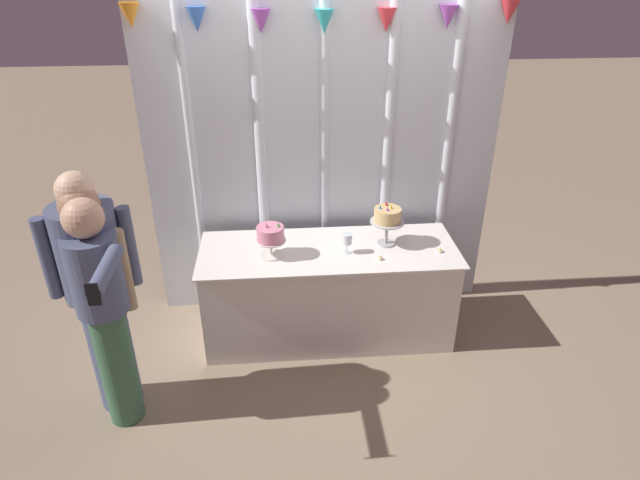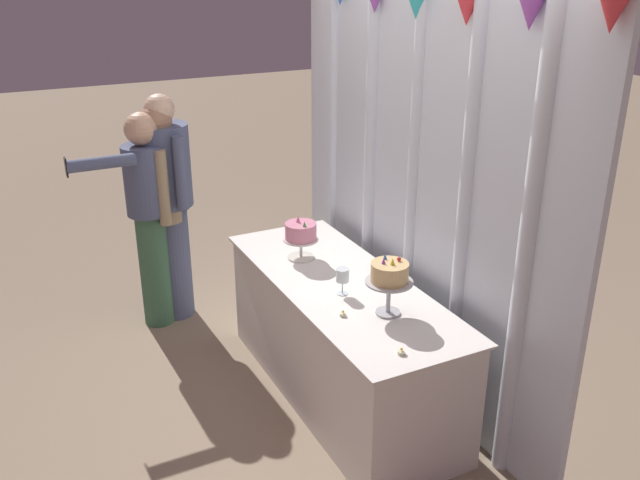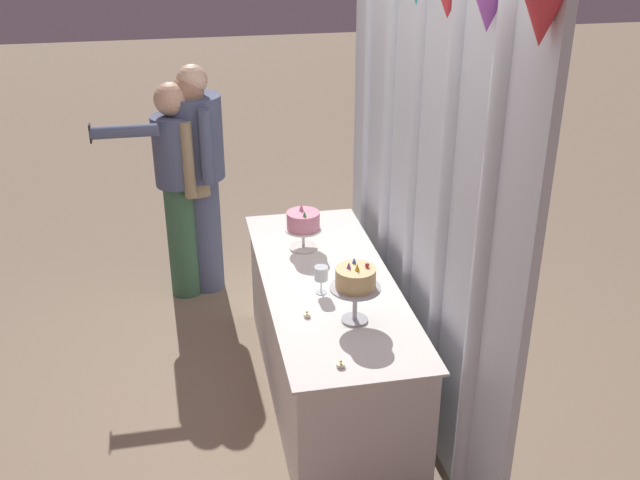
{
  "view_description": "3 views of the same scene",
  "coord_description": "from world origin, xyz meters",
  "px_view_note": "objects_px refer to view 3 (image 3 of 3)",
  "views": [
    {
      "loc": [
        -0.36,
        -3.46,
        2.8
      ],
      "look_at": [
        -0.06,
        0.16,
        0.84
      ],
      "focal_mm": 30.38,
      "sensor_mm": 36.0,
      "label": 1
    },
    {
      "loc": [
        3.26,
        -1.67,
        2.61
      ],
      "look_at": [
        -0.16,
        0.03,
        1.02
      ],
      "focal_mm": 38.75,
      "sensor_mm": 36.0,
      "label": 2
    },
    {
      "loc": [
        3.63,
        -0.66,
        2.81
      ],
      "look_at": [
        0.07,
        0.04,
        1.07
      ],
      "focal_mm": 41.94,
      "sensor_mm": 36.0,
      "label": 3
    }
  ],
  "objects_px": {
    "tealight_near_left": "(341,365)",
    "cake_display_nearleft": "(303,223)",
    "cake_display_nearright": "(356,281)",
    "guest_man_dark_suit": "(194,175)",
    "cake_table": "(328,339)",
    "guest_girl_blue_dress": "(177,181)",
    "tealight_far_left": "(307,315)",
    "guest_man_pink_jacket": "(199,173)",
    "wine_glass": "(321,274)"
  },
  "relations": [
    {
      "from": "tealight_far_left",
      "to": "guest_girl_blue_dress",
      "type": "bearing_deg",
      "value": -161.18
    },
    {
      "from": "cake_table",
      "to": "tealight_near_left",
      "type": "distance_m",
      "value": 0.93
    },
    {
      "from": "guest_man_dark_suit",
      "to": "cake_table",
      "type": "bearing_deg",
      "value": 24.51
    },
    {
      "from": "tealight_near_left",
      "to": "guest_girl_blue_dress",
      "type": "distance_m",
      "value": 2.37
    },
    {
      "from": "guest_man_pink_jacket",
      "to": "guest_girl_blue_dress",
      "type": "height_order",
      "value": "guest_man_pink_jacket"
    },
    {
      "from": "tealight_far_left",
      "to": "guest_man_pink_jacket",
      "type": "bearing_deg",
      "value": -166.39
    },
    {
      "from": "cake_table",
      "to": "tealight_near_left",
      "type": "xyz_separation_m",
      "value": [
        0.83,
        -0.11,
        0.4
      ]
    },
    {
      "from": "guest_girl_blue_dress",
      "to": "cake_table",
      "type": "bearing_deg",
      "value": 29.11
    },
    {
      "from": "cake_display_nearleft",
      "to": "tealight_far_left",
      "type": "distance_m",
      "value": 0.82
    },
    {
      "from": "cake_table",
      "to": "cake_display_nearright",
      "type": "bearing_deg",
      "value": 5.83
    },
    {
      "from": "guest_man_pink_jacket",
      "to": "cake_table",
      "type": "bearing_deg",
      "value": 23.0
    },
    {
      "from": "wine_glass",
      "to": "guest_man_dark_suit",
      "type": "distance_m",
      "value": 1.73
    },
    {
      "from": "cake_table",
      "to": "cake_display_nearleft",
      "type": "height_order",
      "value": "cake_display_nearleft"
    },
    {
      "from": "cake_table",
      "to": "guest_man_pink_jacket",
      "type": "height_order",
      "value": "guest_man_pink_jacket"
    },
    {
      "from": "tealight_far_left",
      "to": "cake_display_nearright",
      "type": "bearing_deg",
      "value": 69.98
    },
    {
      "from": "tealight_far_left",
      "to": "guest_man_dark_suit",
      "type": "xyz_separation_m",
      "value": [
        -1.85,
        -0.49,
        0.13
      ]
    },
    {
      "from": "cake_table",
      "to": "guest_man_dark_suit",
      "type": "height_order",
      "value": "guest_man_dark_suit"
    },
    {
      "from": "guest_man_pink_jacket",
      "to": "guest_man_dark_suit",
      "type": "bearing_deg",
      "value": -62.31
    },
    {
      "from": "guest_man_dark_suit",
      "to": "guest_girl_blue_dress",
      "type": "distance_m",
      "value": 0.13
    },
    {
      "from": "tealight_far_left",
      "to": "tealight_near_left",
      "type": "bearing_deg",
      "value": 9.06
    },
    {
      "from": "guest_girl_blue_dress",
      "to": "tealight_far_left",
      "type": "bearing_deg",
      "value": 18.82
    },
    {
      "from": "cake_display_nearright",
      "to": "guest_man_dark_suit",
      "type": "relative_size",
      "value": 0.21
    },
    {
      "from": "cake_table",
      "to": "cake_display_nearright",
      "type": "xyz_separation_m",
      "value": [
        0.45,
        0.05,
        0.62
      ]
    },
    {
      "from": "guest_man_dark_suit",
      "to": "cake_display_nearleft",
      "type": "bearing_deg",
      "value": 30.19
    },
    {
      "from": "cake_display_nearleft",
      "to": "tealight_near_left",
      "type": "distance_m",
      "value": 1.28
    },
    {
      "from": "guest_man_pink_jacket",
      "to": "tealight_near_left",
      "type": "bearing_deg",
      "value": 12.71
    },
    {
      "from": "cake_display_nearright",
      "to": "cake_display_nearleft",
      "type": "bearing_deg",
      "value": -172.83
    },
    {
      "from": "tealight_far_left",
      "to": "tealight_near_left",
      "type": "relative_size",
      "value": 0.89
    },
    {
      "from": "cake_display_nearright",
      "to": "tealight_far_left",
      "type": "distance_m",
      "value": 0.33
    },
    {
      "from": "wine_glass",
      "to": "tealight_far_left",
      "type": "relative_size",
      "value": 4.38
    },
    {
      "from": "cake_display_nearright",
      "to": "guest_girl_blue_dress",
      "type": "xyz_separation_m",
      "value": [
        -1.89,
        -0.85,
        -0.11
      ]
    },
    {
      "from": "cake_table",
      "to": "wine_glass",
      "type": "distance_m",
      "value": 0.53
    },
    {
      "from": "cake_table",
      "to": "tealight_far_left",
      "type": "bearing_deg",
      "value": -27.32
    },
    {
      "from": "tealight_near_left",
      "to": "cake_display_nearleft",
      "type": "bearing_deg",
      "value": 177.84
    },
    {
      "from": "cake_table",
      "to": "guest_man_dark_suit",
      "type": "xyz_separation_m",
      "value": [
        -1.49,
        -0.68,
        0.53
      ]
    },
    {
      "from": "cake_table",
      "to": "guest_girl_blue_dress",
      "type": "distance_m",
      "value": 1.72
    },
    {
      "from": "wine_glass",
      "to": "guest_man_pink_jacket",
      "type": "height_order",
      "value": "guest_man_pink_jacket"
    },
    {
      "from": "cake_display_nearright",
      "to": "tealight_near_left",
      "type": "height_order",
      "value": "cake_display_nearright"
    },
    {
      "from": "cake_display_nearleft",
      "to": "guest_man_pink_jacket",
      "type": "distance_m",
      "value": 1.22
    },
    {
      "from": "cake_display_nearright",
      "to": "guest_man_dark_suit",
      "type": "bearing_deg",
      "value": -159.48
    },
    {
      "from": "cake_display_nearright",
      "to": "wine_glass",
      "type": "bearing_deg",
      "value": -160.59
    },
    {
      "from": "cake_display_nearleft",
      "to": "guest_man_dark_suit",
      "type": "distance_m",
      "value": 1.22
    },
    {
      "from": "cake_display_nearright",
      "to": "guest_man_pink_jacket",
      "type": "xyz_separation_m",
      "value": [
        -1.96,
        -0.69,
        -0.09
      ]
    },
    {
      "from": "tealight_near_left",
      "to": "tealight_far_left",
      "type": "bearing_deg",
      "value": -170.94
    },
    {
      "from": "tealight_far_left",
      "to": "guest_man_pink_jacket",
      "type": "xyz_separation_m",
      "value": [
        -1.87,
        -0.45,
        0.13
      ]
    },
    {
      "from": "guest_man_dark_suit",
      "to": "tealight_near_left",
      "type": "bearing_deg",
      "value": 13.72
    },
    {
      "from": "cake_table",
      "to": "guest_man_dark_suit",
      "type": "relative_size",
      "value": 1.2
    },
    {
      "from": "cake_display_nearright",
      "to": "guest_man_pink_jacket",
      "type": "relative_size",
      "value": 0.2
    },
    {
      "from": "cake_table",
      "to": "guest_man_pink_jacket",
      "type": "bearing_deg",
      "value": -157.0
    },
    {
      "from": "cake_table",
      "to": "guest_man_dark_suit",
      "type": "bearing_deg",
      "value": -155.49
    }
  ]
}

